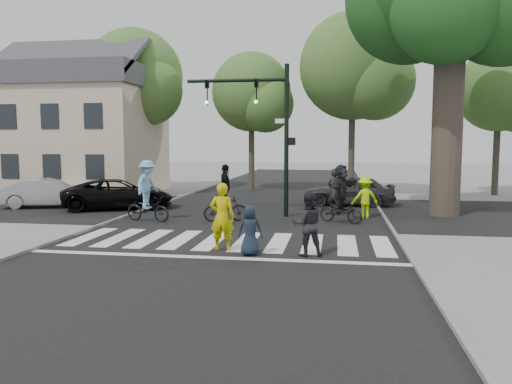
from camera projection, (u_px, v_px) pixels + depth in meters
ground at (222, 248)px, 14.03m from camera, size 120.00×120.00×0.00m
road_stem at (251, 220)px, 18.94m from camera, size 10.00×70.00×0.01m
road_cross at (263, 210)px, 21.89m from camera, size 70.00×10.00×0.01m
curb_left at (126, 216)px, 19.74m from camera, size 0.10×70.00×0.10m
curb_right at (388, 223)px, 18.14m from camera, size 0.10×70.00×0.10m
crosswalk at (227, 243)px, 14.68m from camera, size 10.00×3.85×0.01m
traffic_signal at (265, 118)px, 19.68m from camera, size 4.45×0.29×6.00m
bg_tree_0 at (65, 91)px, 31.31m from camera, size 5.46×5.20×8.97m
bg_tree_1 at (138, 81)px, 29.95m from camera, size 6.09×5.80×9.80m
bg_tree_2 at (255, 95)px, 30.06m from camera, size 5.04×4.80×8.40m
bg_tree_3 at (359, 70)px, 27.66m from camera, size 6.30×6.00×10.20m
bg_tree_4 at (505, 93)px, 27.37m from camera, size 4.83×4.60×8.15m
house at (84, 128)px, 29.20m from camera, size 8.40×8.10×8.82m
pedestrian_woman at (222, 217)px, 13.62m from camera, size 0.69×0.46×1.88m
pedestrian_child at (250, 230)px, 13.08m from camera, size 0.70×0.50×1.34m
pedestrian_adult at (308, 224)px, 12.98m from camera, size 0.93×0.79×1.69m
cyclist_left at (148, 195)px, 18.69m from camera, size 1.91×1.30×2.30m
cyclist_mid at (225, 198)px, 18.63m from camera, size 1.71×1.08×2.15m
cyclist_right at (341, 197)px, 18.32m from camera, size 1.79×1.65×2.16m
car_suv at (119, 194)px, 22.18m from camera, size 5.30×3.85×1.34m
car_silver at (48, 193)px, 22.70m from camera, size 4.27×2.51×1.33m
car_grey at (349, 190)px, 23.39m from camera, size 4.20×1.73×1.43m
bystander_hivis at (365, 198)px, 19.43m from camera, size 1.18×0.86×1.63m
bystander_dark at (335, 191)px, 20.42m from camera, size 0.83×0.74×1.91m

